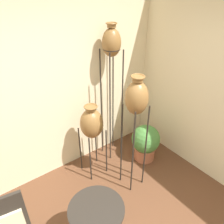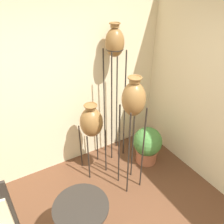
% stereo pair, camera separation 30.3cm
% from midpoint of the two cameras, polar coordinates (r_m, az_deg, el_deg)
% --- Properties ---
extents(wall_back, '(7.87, 0.06, 2.70)m').
position_cam_midpoint_polar(wall_back, '(3.03, -16.41, 5.31)').
color(wall_back, beige).
rests_on(wall_back, ground_plane).
extents(vase_stand_tall, '(0.26, 0.26, 2.15)m').
position_cam_midpoint_polar(vase_stand_tall, '(3.07, 3.65, 16.01)').
color(vase_stand_tall, '#28231E').
rests_on(vase_stand_tall, ground_plane).
extents(vase_stand_medium, '(0.29, 0.29, 1.69)m').
position_cam_midpoint_polar(vase_stand_medium, '(2.60, 8.99, 2.58)').
color(vase_stand_medium, '#28231E').
rests_on(vase_stand_medium, ground_plane).
extents(vase_stand_short, '(0.33, 0.33, 1.17)m').
position_cam_midpoint_polar(vase_stand_short, '(3.08, -2.60, -2.87)').
color(vase_stand_short, '#28231E').
rests_on(vase_stand_short, ground_plane).
extents(side_table, '(0.55, 0.55, 0.75)m').
position_cam_midpoint_polar(side_table, '(2.44, -3.89, -26.25)').
color(side_table, '#28231E').
rests_on(side_table, ground_plane).
extents(potted_plant, '(0.46, 0.46, 0.63)m').
position_cam_midpoint_polar(potted_plant, '(3.63, 11.61, -8.38)').
color(potted_plant, '#B26647').
rests_on(potted_plant, ground_plane).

